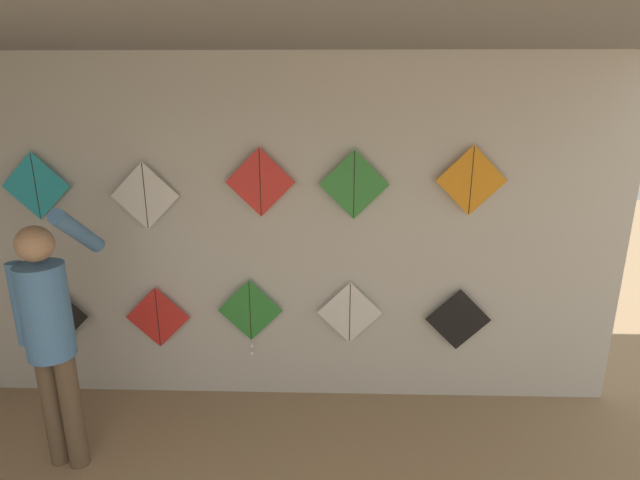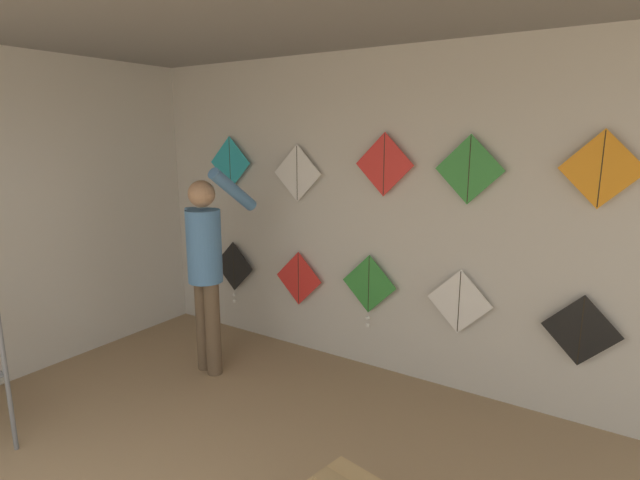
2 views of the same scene
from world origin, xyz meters
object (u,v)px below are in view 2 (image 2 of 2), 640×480
Objects in this scene: kite_9 at (601,169)px; kite_1 at (299,278)px; kite_5 at (230,163)px; shopkeeper at (206,260)px; kite_0 at (234,269)px; kite_2 at (369,287)px; kite_8 at (469,170)px; kite_4 at (581,331)px; kite_3 at (459,302)px; kite_6 at (297,173)px; kite_7 at (384,165)px.

kite_1 is at bearing 180.00° from kite_9.
kite_1 is 1.38m from kite_5.
shopkeeper reaches higher than kite_0.
kite_2 is at bearing 45.39° from shopkeeper.
kite_5 reaches higher than kite_1.
kite_8 is 1.00× the size of kite_9.
kite_4 is 1.00× the size of kite_8.
kite_8 reaches higher than kite_5.
kite_1 is at bearing 180.00° from kite_3.
kite_4 is at bearing 0.00° from kite_1.
kite_6 is (-2.46, 0.00, 1.00)m from kite_4.
kite_3 is 2.63m from kite_5.
kite_5 reaches higher than shopkeeper.
kite_9 is at bearing 0.00° from kite_5.
kite_6 reaches higher than kite_4.
kite_3 reaches higher than kite_0.
kite_7 reaches higher than kite_3.
shopkeeper is 2.75× the size of kite_0.
kite_3 is 1.00× the size of kite_8.
kite_3 is (1.58, 0.00, 0.06)m from kite_1.
kite_1 is 1.00× the size of kite_8.
shopkeeper is 2.30m from kite_8.
kite_2 is (0.77, -0.00, 0.05)m from kite_1.
kite_3 is at bearing 180.00° from kite_9.
kite_8 is (1.60, 0.00, 1.11)m from kite_1.
kite_6 is 1.00× the size of kite_9.
kite_3 is 1.00× the size of kite_9.
kite_0 is 1.26× the size of kite_9.
kite_2 is 1.26× the size of kite_9.
kite_6 is 1.00× the size of kite_8.
kite_3 reaches higher than kite_4.
kite_5 is at bearing 180.00° from kite_4.
kite_4 is 2.66m from kite_6.
kite_4 is 1.14m from kite_9.
kite_5 is 1.00× the size of kite_7.
kite_1 is at bearing 0.05° from kite_0.
kite_0 is 0.85m from kite_1.
kite_8 is at bearing 180.00° from kite_9.
kite_6 is at bearing 180.00° from kite_1.
kite_0 is at bearing -179.99° from kite_9.
kite_1 is 1.58m from kite_3.
kite_1 is 2.46m from kite_4.
kite_9 is at bearing 0.00° from kite_6.
kite_9 is at bearing 0.00° from kite_1.
shopkeeper is 0.99m from kite_0.
kite_2 is at bearing -179.97° from kite_4.
kite_1 is at bearing 74.35° from shopkeeper.
kite_3 is 1.05m from kite_8.
kite_7 is 1.58m from kite_9.
kite_0 is 1.62m from kite_2.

